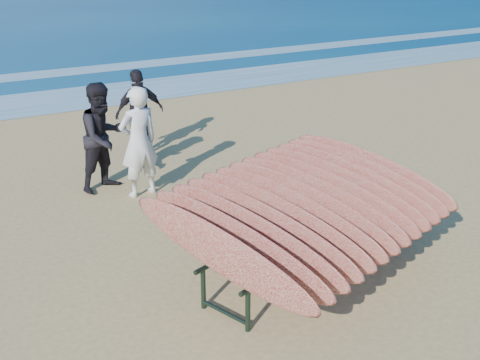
{
  "coord_description": "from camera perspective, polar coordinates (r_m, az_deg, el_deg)",
  "views": [
    {
      "loc": [
        -3.6,
        -5.47,
        3.84
      ],
      "look_at": [
        0.0,
        0.8,
        0.95
      ],
      "focal_mm": 45.0,
      "sensor_mm": 36.0,
      "label": 1
    }
  ],
  "objects": [
    {
      "name": "person_white",
      "position": [
        9.59,
        -9.58,
        3.57
      ],
      "size": [
        0.7,
        0.51,
        1.78
      ],
      "primitive_type": "imported",
      "rotation": [
        0.0,
        0.0,
        3.28
      ],
      "color": "silver",
      "rests_on": "ground"
    },
    {
      "name": "person_dark_a",
      "position": [
        9.95,
        -12.81,
        3.99
      ],
      "size": [
        1.05,
        0.94,
        1.78
      ],
      "primitive_type": "imported",
      "rotation": [
        0.0,
        0.0,
        0.36
      ],
      "color": "black",
      "rests_on": "ground"
    },
    {
      "name": "surfboard_rack",
      "position": [
        7.33,
        6.37,
        -2.48
      ],
      "size": [
        3.84,
        3.5,
        1.32
      ],
      "rotation": [
        0.0,
        0.0,
        0.33
      ],
      "color": "black",
      "rests_on": "ground"
    },
    {
      "name": "foam_near",
      "position": [
        16.34,
        -16.41,
        7.33
      ],
      "size": [
        160.0,
        160.0,
        0.0
      ],
      "primitive_type": "plane",
      "color": "white",
      "rests_on": "ground"
    },
    {
      "name": "foam_far",
      "position": [
        19.69,
        -18.99,
        9.38
      ],
      "size": [
        160.0,
        160.0,
        0.0
      ],
      "primitive_type": "plane",
      "color": "white",
      "rests_on": "ground"
    },
    {
      "name": "ground",
      "position": [
        7.59,
        3.04,
        -8.63
      ],
      "size": [
        120.0,
        120.0,
        0.0
      ],
      "primitive_type": "plane",
      "color": "tan",
      "rests_on": "ground"
    },
    {
      "name": "person_dark_b",
      "position": [
        11.56,
        -9.49,
        6.33
      ],
      "size": [
        0.98,
        0.44,
        1.64
      ],
      "primitive_type": "imported",
      "rotation": [
        0.0,
        0.0,
        3.19
      ],
      "color": "black",
      "rests_on": "ground"
    }
  ]
}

